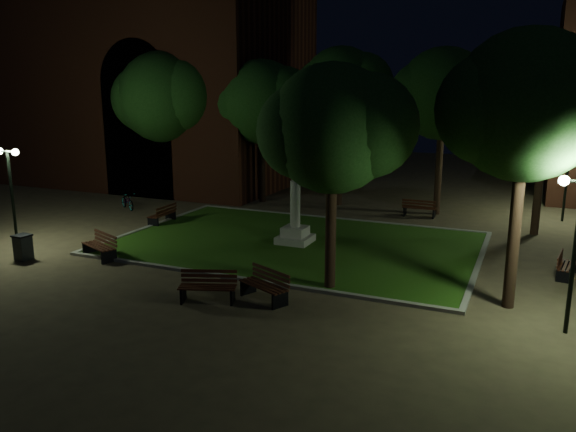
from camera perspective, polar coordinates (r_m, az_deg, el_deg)
name	(u,v)px	position (r m, az deg, el deg)	size (l,w,h in m)	color
ground	(276,257)	(22.63, -1.26, -4.14)	(80.00, 80.00, 0.00)	#4A3E2A
lawn	(295,243)	(24.37, 0.72, -2.79)	(15.00, 10.00, 0.08)	#254F11
lawn_kerb	(295,243)	(24.37, 0.73, -2.74)	(15.40, 10.40, 0.12)	slate
monument	(295,223)	(24.14, 0.73, -0.69)	(1.40, 1.40, 3.20)	#A9A59A
building_main	(154,77)	(41.73, -13.49, 13.57)	(20.00, 12.00, 15.00)	#4A2215
tree_north_wl	(263,102)	(32.86, -2.54, 11.48)	(5.94, 4.84, 8.26)	black
tree_north_er	(445,94)	(30.50, 15.69, 11.85)	(5.83, 4.76, 8.71)	black
tree_ne	(547,123)	(27.64, 24.84, 8.59)	(4.58, 3.74, 7.00)	black
tree_east	(530,106)	(17.68, 23.36, 10.23)	(5.41, 4.41, 8.34)	black
tree_se	(335,129)	(17.99, 4.81, 8.81)	(5.10, 4.16, 7.45)	black
tree_nw	(165,97)	(34.73, -12.36, 11.72)	(6.62, 5.40, 8.80)	black
tree_far_north	(343,87)	(31.99, 5.58, 12.91)	(5.43, 4.43, 8.90)	black
lamppost_sw	(10,179)	(25.60, -26.38, 3.39)	(1.18, 0.28, 4.25)	black
lamppost_nw	(174,145)	(36.57, -11.47, 7.05)	(1.18, 0.28, 4.38)	black
lamppost_ne	(569,162)	(31.31, 26.61, 4.93)	(1.18, 0.28, 4.31)	black
bench_near_left	(208,287)	(18.05, -8.13, -7.19)	(1.91, 1.21, 0.99)	black
bench_near_right	(265,286)	(17.99, -2.32, -7.12)	(1.92, 1.33, 1.00)	black
bench_west_near	(101,247)	(23.51, -18.49, -2.96)	(1.94, 1.28, 1.01)	black
bench_left_side	(163,215)	(28.55, -12.58, 0.09)	(0.68, 1.77, 0.96)	black
bench_right_side	(565,266)	(22.43, 26.33, -4.59)	(0.75, 1.63, 0.86)	black
bench_far_side	(419,209)	(30.17, 13.19, 0.73)	(1.74, 0.61, 0.95)	black
trash_bin	(23,247)	(24.43, -25.32, -2.87)	(0.63, 0.63, 1.01)	black
bicycle	(128,201)	(32.60, -15.98, 1.49)	(0.62, 1.77, 0.93)	black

